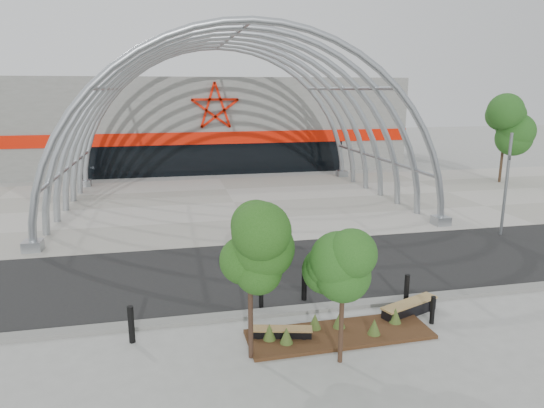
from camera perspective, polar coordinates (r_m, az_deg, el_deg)
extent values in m
plane|color=gray|center=(16.37, 3.03, -12.11)|extent=(140.00, 140.00, 0.00)
cube|color=black|center=(19.48, 0.31, -7.77)|extent=(140.00, 7.00, 0.02)
cube|color=#9E9A8D|center=(30.81, -4.52, 0.17)|extent=(60.00, 17.00, 0.04)
cube|color=slate|center=(16.12, 3.27, -12.29)|extent=(60.00, 0.50, 0.12)
cube|color=slate|center=(48.00, -7.56, 9.64)|extent=(34.00, 15.00, 8.00)
cube|color=black|center=(40.89, -6.57, 5.22)|extent=(22.00, 0.25, 2.60)
cube|color=red|center=(40.67, -6.63, 7.73)|extent=(34.00, 0.30, 1.00)
torus|color=#989DA3|center=(23.66, -2.05, -3.94)|extent=(20.36, 0.36, 20.36)
torus|color=#989DA3|center=(26.02, -3.03, -2.33)|extent=(20.36, 0.36, 20.36)
torus|color=#989DA3|center=(28.41, -3.84, -1.00)|extent=(20.36, 0.36, 20.36)
torus|color=#989DA3|center=(30.81, -4.52, 0.13)|extent=(20.36, 0.36, 20.36)
torus|color=#989DA3|center=(33.23, -5.10, 1.10)|extent=(20.36, 0.36, 20.36)
torus|color=#989DA3|center=(35.66, -5.61, 1.93)|extent=(20.36, 0.36, 20.36)
torus|color=#989DA3|center=(38.10, -6.05, 2.66)|extent=(20.36, 0.36, 20.36)
cylinder|color=#989DA3|center=(33.00, 12.32, 5.32)|extent=(0.20, 15.00, 0.20)
cylinder|color=#989DA3|center=(31.71, 8.35, 13.30)|extent=(0.20, 15.00, 0.20)
cylinder|color=#989DA3|center=(30.15, -4.89, 18.97)|extent=(0.20, 15.00, 0.20)
cylinder|color=#989DA3|center=(29.90, -18.68, 12.76)|extent=(0.20, 15.00, 0.20)
cylinder|color=#989DA3|center=(30.61, -22.87, 3.97)|extent=(0.20, 15.00, 0.20)
cube|color=#989DA3|center=(24.03, -26.31, -4.46)|extent=(0.80, 0.80, 0.50)
cube|color=#989DA3|center=(38.34, -21.09, 2.28)|extent=(0.80, 0.80, 0.50)
cube|color=#989DA3|center=(27.11, 19.24, -1.89)|extent=(0.80, 0.80, 0.50)
cube|color=#989DA3|center=(40.34, 8.23, 3.55)|extent=(0.80, 0.80, 0.50)
cube|color=#311D10|center=(14.80, 7.95, -14.92)|extent=(5.45, 1.78, 0.10)
cone|color=#455B24|center=(14.02, 1.71, -15.17)|extent=(0.38, 0.38, 0.47)
cone|color=#455B24|center=(14.96, 7.92, -13.36)|extent=(0.38, 0.38, 0.47)
cone|color=#455B24|center=(14.76, 11.94, -13.93)|extent=(0.38, 0.38, 0.47)
cone|color=#455B24|center=(14.82, 5.07, -13.55)|extent=(0.38, 0.38, 0.47)
cone|color=#455B24|center=(15.56, 14.31, -12.56)|extent=(0.38, 0.38, 0.47)
cone|color=#455B24|center=(14.20, -0.30, -14.78)|extent=(0.38, 0.38, 0.47)
cylinder|color=slate|center=(26.05, 25.83, 2.03)|extent=(0.14, 0.14, 5.02)
imported|color=black|center=(25.88, 26.08, 4.42)|extent=(0.23, 0.71, 0.14)
cylinder|color=black|center=(13.18, -2.53, -13.60)|extent=(0.13, 0.13, 2.12)
ellipsoid|color=#18400E|center=(12.43, -2.62, -5.64)|extent=(1.82, 1.82, 2.32)
cylinder|color=#321E14|center=(13.16, 8.12, -14.39)|extent=(0.12, 0.12, 1.88)
ellipsoid|color=#1A4A14|center=(12.46, 8.38, -7.42)|extent=(1.55, 1.55, 2.05)
cube|color=black|center=(14.43, 1.11, -15.15)|extent=(1.75, 0.72, 0.29)
cube|color=black|center=(14.43, -1.55, -15.03)|extent=(0.19, 0.39, 0.34)
cube|color=black|center=(14.43, 3.76, -15.06)|extent=(0.19, 0.39, 0.34)
cube|color=olive|center=(14.34, 1.11, -14.46)|extent=(1.81, 0.79, 0.05)
cube|color=black|center=(16.40, 15.85, -11.89)|extent=(2.12, 1.15, 0.36)
cube|color=black|center=(15.84, 13.93, -12.58)|extent=(0.29, 0.48, 0.42)
cube|color=black|center=(16.95, 17.64, -11.03)|extent=(0.29, 0.48, 0.42)
cube|color=olive|center=(16.30, 15.90, -11.11)|extent=(2.19, 1.24, 0.06)
cylinder|color=black|center=(14.67, -16.23, -13.45)|extent=(0.18, 0.18, 1.10)
cylinder|color=black|center=(16.19, -1.29, -10.59)|extent=(0.15, 0.15, 0.93)
cylinder|color=black|center=(16.70, 3.81, -9.49)|extent=(0.18, 0.18, 1.11)
cylinder|color=black|center=(17.02, 15.55, -9.65)|extent=(0.17, 0.17, 1.04)
cylinder|color=black|center=(15.95, 18.37, -11.76)|extent=(0.14, 0.14, 0.89)
cylinder|color=black|center=(41.13, 25.37, 4.37)|extent=(0.20, 0.20, 3.03)
ellipsoid|color=#144113|center=(40.85, 25.75, 8.18)|extent=(2.70, 2.70, 3.30)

